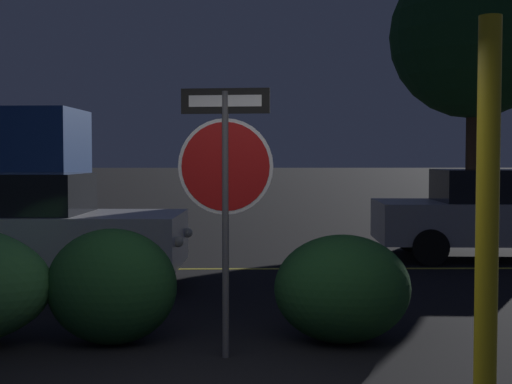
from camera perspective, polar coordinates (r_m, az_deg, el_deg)
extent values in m
cube|color=gold|center=(11.36, -1.86, -6.16)|extent=(37.44, 0.12, 0.01)
cylinder|color=#4C4C51|center=(6.23, -2.46, -2.68)|extent=(0.06, 0.06, 2.33)
cylinder|color=white|center=(6.20, -2.47, 2.05)|extent=(0.83, 0.12, 0.84)
cylinder|color=#B71414|center=(6.20, -2.47, 2.05)|extent=(0.77, 0.12, 0.78)
cube|color=black|center=(6.22, -2.48, 7.29)|extent=(0.77, 0.12, 0.22)
cube|color=white|center=(6.22, -2.48, 7.29)|extent=(0.64, 0.11, 0.10)
cylinder|color=yellow|center=(4.73, 18.01, -2.66)|extent=(0.14, 0.14, 2.64)
ellipsoid|color=#19421E|center=(6.89, -11.46, -7.42)|extent=(1.22, 0.84, 1.09)
ellipsoid|color=#19421E|center=(6.87, 6.92, -7.68)|extent=(1.30, 1.02, 1.03)
cube|color=silver|center=(10.15, -17.29, -3.64)|extent=(4.04, 1.89, 0.71)
cube|color=black|center=(10.14, -17.98, -0.11)|extent=(1.64, 1.57, 0.54)
cylinder|color=black|center=(10.70, -9.50, -5.13)|extent=(0.61, 0.22, 0.60)
cylinder|color=black|center=(9.06, -11.46, -6.58)|extent=(0.61, 0.22, 0.60)
sphere|color=#F4EFCC|center=(10.25, -5.48, -3.27)|extent=(0.14, 0.14, 0.14)
sphere|color=#F4EFCC|center=(9.16, -6.25, -3.98)|extent=(0.14, 0.14, 0.14)
cube|color=#9E9EA3|center=(13.16, 18.21, -2.24)|extent=(4.03, 2.08, 0.70)
cube|color=black|center=(13.08, 17.75, 0.50)|extent=(1.65, 1.69, 0.56)
cylinder|color=black|center=(13.79, 12.25, -3.41)|extent=(0.61, 0.23, 0.60)
cylinder|color=black|center=(12.02, 13.77, -4.31)|extent=(0.61, 0.23, 0.60)
cylinder|color=black|center=(15.92, -19.26, -2.25)|extent=(0.85, 0.32, 0.84)
cylinder|color=black|center=(17.94, -16.77, -1.67)|extent=(0.85, 0.32, 0.84)
cylinder|color=#422D1E|center=(19.49, 16.88, 2.44)|extent=(0.32, 0.32, 3.41)
sphere|color=#143819|center=(19.75, 17.01, 11.94)|extent=(4.33, 4.33, 4.33)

